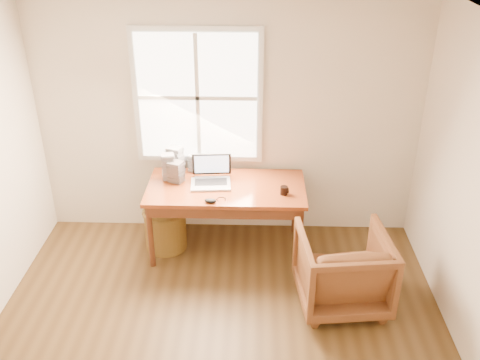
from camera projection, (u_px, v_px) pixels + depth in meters
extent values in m
cube|color=white|center=(204.00, 46.00, 2.95)|extent=(4.00, 4.50, 0.02)
cube|color=beige|center=(228.00, 119.00, 5.56)|extent=(4.00, 0.02, 2.60)
cube|color=silver|center=(198.00, 97.00, 5.42)|extent=(1.32, 0.05, 1.42)
cube|color=white|center=(198.00, 98.00, 5.39)|extent=(1.20, 0.02, 1.30)
cube|color=silver|center=(197.00, 98.00, 5.38)|extent=(0.04, 0.02, 1.30)
cube|color=silver|center=(197.00, 98.00, 5.38)|extent=(1.20, 0.02, 0.04)
cube|color=brown|center=(226.00, 188.00, 5.42)|extent=(1.60, 0.80, 0.04)
imported|color=brown|center=(343.00, 269.00, 4.83)|extent=(0.86, 0.88, 0.73)
cylinder|color=brown|center=(166.00, 229.00, 5.68)|extent=(0.47, 0.47, 0.44)
ellipsoid|color=black|center=(210.00, 201.00, 5.11)|extent=(0.12, 0.08, 0.04)
cylinder|color=black|center=(284.00, 190.00, 5.24)|extent=(0.09, 0.09, 0.08)
cube|color=#ABAFB6|center=(175.00, 160.00, 5.60)|extent=(0.19, 0.18, 0.30)
cube|color=#25262B|center=(176.00, 172.00, 5.45)|extent=(0.18, 0.17, 0.22)
cube|color=#ACAAB8|center=(168.00, 167.00, 5.49)|extent=(0.15, 0.13, 0.28)
cube|color=silver|center=(197.00, 163.00, 5.67)|extent=(0.18, 0.17, 0.19)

